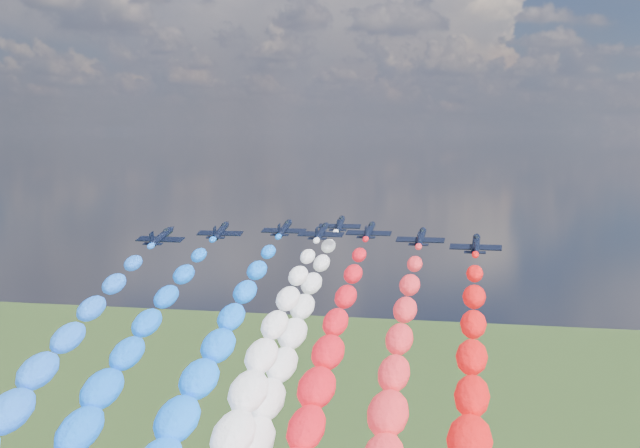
# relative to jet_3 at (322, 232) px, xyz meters

# --- Properties ---
(jet_0) EXTENTS (9.12, 12.29, 4.92)m
(jet_0) POSITION_rel_jet_3_xyz_m (-27.53, -13.14, 0.00)
(jet_0) COLOR black
(jet_1) EXTENTS (9.38, 12.48, 4.92)m
(jet_1) POSITION_rel_jet_3_xyz_m (-19.61, -2.40, 0.00)
(jet_1) COLOR black
(trail_1) EXTENTS (6.90, 107.26, 44.99)m
(trail_1) POSITION_rel_jet_3_xyz_m (-19.61, -57.46, -20.05)
(trail_1) COLOR blue
(jet_2) EXTENTS (8.82, 12.08, 4.92)m
(jet_2) POSITION_rel_jet_3_xyz_m (-8.41, 4.08, 0.00)
(jet_2) COLOR black
(trail_2) EXTENTS (6.90, 107.26, 44.99)m
(trail_2) POSITION_rel_jet_3_xyz_m (-8.41, -50.98, -20.05)
(trail_2) COLOR blue
(jet_3) EXTENTS (9.02, 12.22, 4.92)m
(jet_3) POSITION_rel_jet_3_xyz_m (0.00, 0.00, 0.00)
(jet_3) COLOR black
(trail_3) EXTENTS (6.90, 107.26, 44.99)m
(trail_3) POSITION_rel_jet_3_xyz_m (0.00, -55.06, -20.05)
(trail_3) COLOR white
(jet_4) EXTENTS (9.42, 12.51, 4.92)m
(jet_4) POSITION_rel_jet_3_xyz_m (1.16, 14.04, 0.00)
(jet_4) COLOR black
(trail_4) EXTENTS (6.90, 107.26, 44.99)m
(trail_4) POSITION_rel_jet_3_xyz_m (1.16, -41.02, -20.05)
(trail_4) COLOR silver
(jet_5) EXTENTS (9.00, 12.21, 4.92)m
(jet_5) POSITION_rel_jet_3_xyz_m (8.80, 3.59, 0.00)
(jet_5) COLOR black
(trail_5) EXTENTS (6.90, 107.26, 44.99)m
(trail_5) POSITION_rel_jet_3_xyz_m (8.80, -51.47, -20.05)
(trail_5) COLOR red
(jet_6) EXTENTS (9.13, 12.30, 4.92)m
(jet_6) POSITION_rel_jet_3_xyz_m (19.48, -4.63, 0.00)
(jet_6) COLOR black
(jet_7) EXTENTS (9.03, 12.23, 4.92)m
(jet_7) POSITION_rel_jet_3_xyz_m (29.51, -12.42, 0.00)
(jet_7) COLOR black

